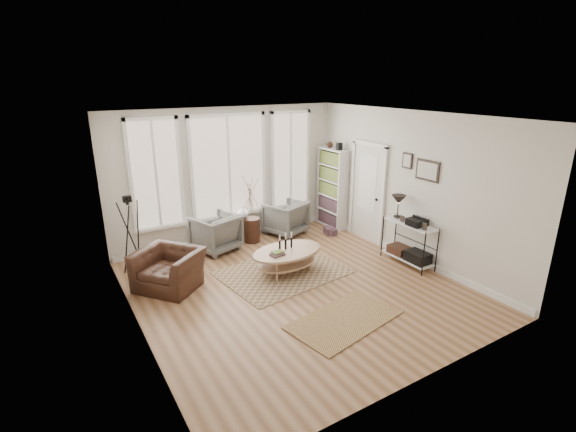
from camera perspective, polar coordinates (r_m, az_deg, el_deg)
room at (r=6.83m, az=1.21°, el=1.05°), size 5.50×5.54×2.90m
bay_window at (r=9.09m, az=-8.08°, el=6.44°), size 4.14×0.12×2.24m
door at (r=9.27m, az=10.83°, el=3.45°), size 0.09×1.06×2.22m
bookcase at (r=10.03m, az=6.12°, el=3.81°), size 0.31×0.85×2.06m
low_shelf at (r=8.36m, az=16.19°, el=-3.04°), size 0.38×1.08×1.30m
wall_art at (r=8.15m, az=17.85°, el=6.29°), size 0.04×0.88×0.44m
rug_main at (r=7.87m, az=-0.68°, el=-7.65°), size 2.40×1.91×0.01m
rug_runner at (r=6.50m, az=7.70°, el=-13.86°), size 1.85×1.24×0.01m
coffee_table at (r=7.74m, az=-0.15°, el=-5.37°), size 1.46×0.99×0.64m
armchair_left at (r=8.82m, az=-9.90°, el=-2.28°), size 1.05×1.07×0.78m
armchair_right at (r=9.64m, az=-0.40°, el=-0.23°), size 1.06×1.08×0.77m
side_table at (r=9.08m, az=-5.07°, el=0.81°), size 0.36×0.36×1.52m
vase at (r=9.16m, az=-6.20°, el=0.53°), size 0.25×0.25×0.25m
accent_chair at (r=7.50m, az=-16.01°, el=-7.02°), size 1.37×1.35×0.67m
tripod_camera at (r=8.10m, az=-20.56°, el=-2.89°), size 0.52×0.52×1.48m
book_stack_near at (r=9.74m, az=5.66°, el=-2.00°), size 0.26×0.30×0.17m
book_stack_far at (r=9.68m, az=5.94°, el=-2.19°), size 0.20×0.25×0.15m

